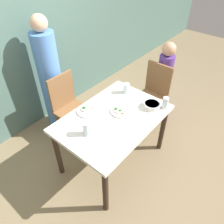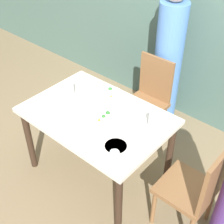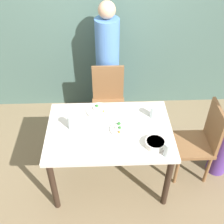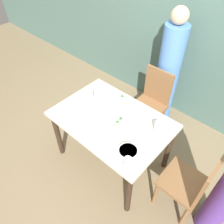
% 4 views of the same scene
% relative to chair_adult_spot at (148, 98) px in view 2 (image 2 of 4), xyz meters
% --- Properties ---
extents(ground_plane, '(10.00, 10.00, 0.00)m').
position_rel_chair_adult_spot_xyz_m(ground_plane, '(-0.01, -0.76, -0.48)').
color(ground_plane, '#847051').
extents(dining_table, '(1.21, 0.83, 0.72)m').
position_rel_chair_adult_spot_xyz_m(dining_table, '(-0.01, -0.76, 0.15)').
color(dining_table, silver).
rests_on(dining_table, ground_plane).
extents(chair_adult_spot, '(0.40, 0.40, 0.90)m').
position_rel_chair_adult_spot_xyz_m(chair_adult_spot, '(0.00, 0.00, 0.00)').
color(chair_adult_spot, brown).
rests_on(chair_adult_spot, ground_plane).
extents(chair_child_spot, '(0.40, 0.40, 0.90)m').
position_rel_chair_adult_spot_xyz_m(chair_child_spot, '(0.94, -0.70, 0.00)').
color(chair_child_spot, brown).
rests_on(chair_child_spot, ground_plane).
extents(person_adult, '(0.29, 0.29, 1.58)m').
position_rel_chair_adult_spot_xyz_m(person_adult, '(-0.00, 0.31, 0.26)').
color(person_adult, '#5184D1').
rests_on(person_adult, ground_plane).
extents(bowl_curry, '(0.18, 0.18, 0.06)m').
position_rel_chair_adult_spot_xyz_m(bowl_curry, '(0.40, -0.99, 0.27)').
color(bowl_curry, silver).
rests_on(bowl_curry, dining_table).
extents(plate_rice_adult, '(0.25, 0.25, 0.05)m').
position_rel_chair_adult_spot_xyz_m(plate_rice_adult, '(0.12, -0.77, 0.26)').
color(plate_rice_adult, white).
rests_on(plate_rice_adult, dining_table).
extents(plate_rice_child, '(0.26, 0.26, 0.06)m').
position_rel_chair_adult_spot_xyz_m(plate_rice_child, '(-0.11, -0.48, 0.25)').
color(plate_rice_child, white).
rests_on(plate_rice_child, dining_table).
extents(glass_water_tall, '(0.08, 0.08, 0.13)m').
position_rel_chair_adult_spot_xyz_m(glass_water_tall, '(0.45, -0.59, 0.30)').
color(glass_water_tall, silver).
rests_on(glass_water_tall, dining_table).
extents(glass_water_short, '(0.07, 0.07, 0.14)m').
position_rel_chair_adult_spot_xyz_m(glass_water_short, '(0.49, -1.10, 0.31)').
color(glass_water_short, silver).
rests_on(glass_water_short, dining_table).
extents(glass_water_center, '(0.08, 0.08, 0.15)m').
position_rel_chair_adult_spot_xyz_m(glass_water_center, '(-0.37, -0.72, 0.32)').
color(glass_water_center, silver).
rests_on(glass_water_center, dining_table).
extents(fork_steel, '(0.18, 0.05, 0.01)m').
position_rel_chair_adult_spot_xyz_m(fork_steel, '(-0.07, -0.98, 0.24)').
color(fork_steel, silver).
rests_on(fork_steel, dining_table).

